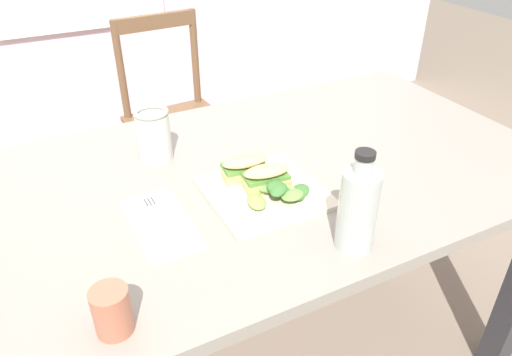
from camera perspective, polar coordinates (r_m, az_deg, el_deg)
The scene contains 11 objects.
dining_table at distance 1.27m, azimuth 2.09°, elevation -3.26°, with size 1.41×0.84×0.74m.
chair_wooden_far at distance 2.14m, azimuth -9.46°, elevation 6.80°, with size 0.43×0.43×0.87m.
plate_lunch at distance 1.10m, azimuth 0.95°, elevation -1.66°, with size 0.26×0.26×0.01m, color beige.
sandwich_half_front at distance 1.09m, azimuth 1.27°, elevation 0.17°, with size 0.11×0.07×0.06m.
sandwich_half_back at distance 1.13m, azimuth -1.33°, elevation 1.34°, with size 0.11×0.07×0.06m.
salad_mixed_greens at distance 1.07m, azimuth 2.20°, elevation -1.43°, with size 0.17×0.14×0.04m.
napkin_folded at distance 1.03m, azimuth -11.23°, elevation -5.22°, with size 0.11×0.24×0.00m, color white.
fork_on_napkin at distance 1.04m, azimuth -11.55°, elevation -4.54°, with size 0.03×0.19×0.00m.
bottle_cold_brew at distance 0.93m, azimuth 11.95°, elevation -4.04°, with size 0.07×0.07×0.21m.
mason_jar_iced_tea at distance 1.24m, azimuth -12.01°, elevation 4.81°, with size 0.09×0.09×0.13m.
cup_extra_side at distance 0.81m, azimuth -16.72°, elevation -14.86°, with size 0.06×0.06×0.08m, color #B2664C.
Camera 1 is at (-0.50, -0.70, 1.36)m, focal length 33.71 mm.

